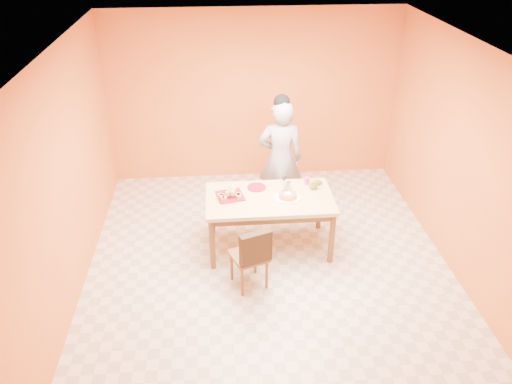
{
  "coord_description": "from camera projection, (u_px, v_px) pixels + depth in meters",
  "views": [
    {
      "loc": [
        -0.58,
        -4.95,
        3.94
      ],
      "look_at": [
        -0.14,
        0.3,
        0.91
      ],
      "focal_mm": 35.0,
      "sensor_mm": 36.0,
      "label": 1
    }
  ],
  "objects": [
    {
      "name": "sponge_cake",
      "position": [
        288.0,
        195.0,
        6.23
      ],
      "size": [
        0.28,
        0.28,
        0.05
      ],
      "primitive_type": "cylinder",
      "rotation": [
        0.0,
        0.0,
        -0.28
      ],
      "color": "#C08031",
      "rests_on": "white_cake_plate"
    },
    {
      "name": "wall_left",
      "position": [
        66.0,
        179.0,
        5.44
      ],
      "size": [
        0.0,
        5.0,
        5.0
      ],
      "primitive_type": "plane",
      "rotation": [
        1.57,
        0.0,
        1.57
      ],
      "color": "orange",
      "rests_on": "floor"
    },
    {
      "name": "pastry_platter",
      "position": [
        230.0,
        196.0,
        6.27
      ],
      "size": [
        0.38,
        0.38,
        0.02
      ],
      "primitive_type": "cube",
      "rotation": [
        0.0,
        0.0,
        0.2
      ],
      "color": "maroon",
      "rests_on": "dining_table"
    },
    {
      "name": "white_cake_plate",
      "position": [
        288.0,
        198.0,
        6.24
      ],
      "size": [
        0.35,
        0.35,
        0.01
      ],
      "primitive_type": "cylinder",
      "rotation": [
        0.0,
        0.0,
        0.1
      ],
      "color": "white",
      "rests_on": "dining_table"
    },
    {
      "name": "egg_ornament",
      "position": [
        314.0,
        184.0,
        6.41
      ],
      "size": [
        0.15,
        0.13,
        0.16
      ],
      "primitive_type": "ellipsoid",
      "rotation": [
        0.0,
        0.0,
        0.32
      ],
      "color": "olive",
      "rests_on": "dining_table"
    },
    {
      "name": "checker_tin",
      "position": [
        317.0,
        183.0,
        6.56
      ],
      "size": [
        0.12,
        0.12,
        0.03
      ],
      "primitive_type": "cylinder",
      "rotation": [
        0.0,
        0.0,
        0.04
      ],
      "color": "#331F0D",
      "rests_on": "dining_table"
    },
    {
      "name": "cake_server",
      "position": [
        287.0,
        186.0,
        6.37
      ],
      "size": [
        0.14,
        0.27,
        0.01
      ],
      "primitive_type": "cube",
      "rotation": [
        0.0,
        0.0,
        -0.37
      ],
      "color": "silver",
      "rests_on": "sponge_cake"
    },
    {
      "name": "person",
      "position": [
        280.0,
        159.0,
        6.99
      ],
      "size": [
        0.66,
        0.46,
        1.71
      ],
      "primitive_type": "imported",
      "rotation": [
        0.0,
        0.0,
        3.06
      ],
      "color": "gray",
      "rests_on": "floor"
    },
    {
      "name": "wall_back",
      "position": [
        253.0,
        97.0,
        7.77
      ],
      "size": [
        4.5,
        0.0,
        4.5
      ],
      "primitive_type": "plane",
      "rotation": [
        1.57,
        0.0,
        0.0
      ],
      "color": "orange",
      "rests_on": "floor"
    },
    {
      "name": "wall_right",
      "position": [
        464.0,
        163.0,
        5.77
      ],
      "size": [
        0.0,
        5.0,
        5.0
      ],
      "primitive_type": "plane",
      "rotation": [
        1.57,
        0.0,
        -1.57
      ],
      "color": "orange",
      "rests_on": "floor"
    },
    {
      "name": "magenta_glass",
      "position": [
        307.0,
        181.0,
        6.54
      ],
      "size": [
        0.09,
        0.09,
        0.1
      ],
      "primitive_type": "cylinder",
      "rotation": [
        0.0,
        0.0,
        0.32
      ],
      "color": "#D72081",
      "rests_on": "dining_table"
    },
    {
      "name": "pastry_pile",
      "position": [
        230.0,
        192.0,
        6.24
      ],
      "size": [
        0.29,
        0.29,
        0.09
      ],
      "primitive_type": null,
      "color": "tan",
      "rests_on": "pastry_platter"
    },
    {
      "name": "red_dinner_plate",
      "position": [
        257.0,
        187.0,
        6.47
      ],
      "size": [
        0.26,
        0.26,
        0.01
      ],
      "primitive_type": "cylinder",
      "rotation": [
        0.0,
        0.0,
        0.05
      ],
      "color": "maroon",
      "rests_on": "dining_table"
    },
    {
      "name": "ceiling",
      "position": [
        273.0,
        50.0,
        4.93
      ],
      "size": [
        5.0,
        5.0,
        0.0
      ],
      "primitive_type": "plane",
      "rotation": [
        3.14,
        0.0,
        0.0
      ],
      "color": "white",
      "rests_on": "wall_back"
    },
    {
      "name": "dining_table",
      "position": [
        269.0,
        203.0,
        6.31
      ],
      "size": [
        1.6,
        0.9,
        0.76
      ],
      "color": "#D6C070",
      "rests_on": "floor"
    },
    {
      "name": "dining_chair",
      "position": [
        249.0,
        255.0,
        5.75
      ],
      "size": [
        0.51,
        0.57,
        0.85
      ],
      "rotation": [
        0.0,
        0.0,
        0.36
      ],
      "color": "brown",
      "rests_on": "floor"
    },
    {
      "name": "floor",
      "position": [
        269.0,
        266.0,
        6.28
      ],
      "size": [
        5.0,
        5.0,
        0.0
      ],
      "primitive_type": "plane",
      "color": "beige",
      "rests_on": "ground"
    }
  ]
}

